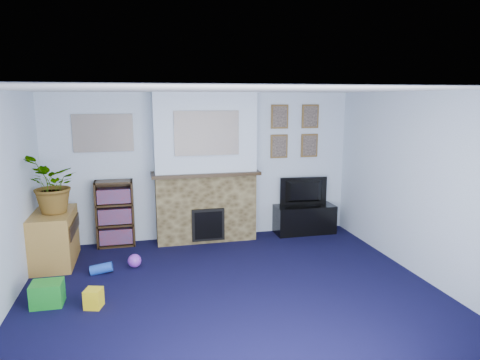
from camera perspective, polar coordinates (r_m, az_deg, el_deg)
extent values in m
cube|color=black|center=(5.31, -0.96, -14.94)|extent=(5.00, 4.50, 0.01)
cube|color=white|center=(4.78, -1.06, 11.91)|extent=(5.00, 4.50, 0.01)
cube|color=silver|center=(7.08, -4.90, 1.83)|extent=(5.00, 0.04, 2.40)
cube|color=silver|center=(2.85, 8.90, -12.34)|extent=(5.00, 0.04, 2.40)
cube|color=silver|center=(5.95, 23.22, -0.79)|extent=(0.04, 4.50, 2.40)
cube|color=brown|center=(7.02, -4.57, -3.67)|extent=(1.60, 0.40, 1.10)
cube|color=brown|center=(6.82, -4.72, 6.13)|extent=(1.60, 0.40, 1.30)
cube|color=brown|center=(6.87, -4.60, 0.91)|extent=(1.72, 0.50, 0.05)
cube|color=brown|center=(6.89, -4.27, -5.95)|extent=(0.52, 0.08, 0.52)
cube|color=brown|center=(6.85, -4.22, -6.05)|extent=(0.44, 0.02, 0.44)
cube|color=gray|center=(6.60, -4.44, 6.24)|extent=(1.00, 0.03, 0.68)
cube|color=gray|center=(6.95, -17.78, 5.99)|extent=(0.90, 0.03, 0.58)
cube|color=brown|center=(7.28, 5.30, 8.40)|extent=(0.30, 0.03, 0.40)
cube|color=brown|center=(7.48, 9.34, 8.37)|extent=(0.30, 0.03, 0.40)
cube|color=brown|center=(7.32, 5.23, 4.49)|extent=(0.30, 0.03, 0.40)
cube|color=brown|center=(7.52, 9.22, 4.56)|extent=(0.30, 0.03, 0.40)
cube|color=black|center=(7.53, 8.58, -5.31)|extent=(1.03, 0.43, 0.49)
imported|color=black|center=(7.43, 8.63, -1.56)|extent=(0.83, 0.18, 0.48)
cube|color=black|center=(7.14, -16.26, -4.04)|extent=(0.58, 0.02, 1.05)
cube|color=black|center=(7.04, -18.55, -4.40)|extent=(0.03, 0.28, 1.05)
cube|color=black|center=(7.01, -14.06, -4.22)|extent=(0.03, 0.28, 1.05)
cube|color=black|center=(7.16, -16.09, -8.25)|extent=(0.56, 0.28, 0.03)
cube|color=black|center=(7.06, -16.23, -5.68)|extent=(0.56, 0.28, 0.03)
cube|color=black|center=(6.98, -16.37, -3.08)|extent=(0.56, 0.28, 0.03)
cube|color=black|center=(6.90, -16.53, -0.22)|extent=(0.56, 0.28, 0.03)
cube|color=black|center=(7.11, -16.16, -7.10)|extent=(0.50, 0.22, 0.24)
cube|color=black|center=(7.01, -16.30, -4.53)|extent=(0.50, 0.22, 0.24)
cube|color=black|center=(6.94, -16.44, -1.98)|extent=(0.50, 0.22, 0.22)
cube|color=olive|center=(6.62, -23.50, -7.30)|extent=(0.53, 0.96, 0.75)
imported|color=#26661E|center=(6.37, -23.69, -0.56)|extent=(0.66, 0.75, 0.81)
cube|color=gold|center=(6.83, -4.83, 1.66)|extent=(0.11, 0.07, 0.15)
cylinder|color=#B2BFC6|center=(6.89, -1.69, 1.87)|extent=(0.06, 0.06, 0.18)
sphere|color=gray|center=(6.77, -9.70, 1.42)|extent=(0.14, 0.14, 0.14)
cylinder|color=yellow|center=(6.97, 1.07, 1.81)|extent=(0.06, 0.06, 0.12)
cube|color=#198C26|center=(5.46, -24.31, -13.61)|extent=(0.34, 0.28, 0.27)
sphere|color=purple|center=(6.20, -13.88, -10.44)|extent=(0.19, 0.19, 0.19)
cube|color=yellow|center=(5.23, -18.94, -14.68)|extent=(0.22, 0.22, 0.22)
cylinder|color=blue|center=(6.12, -17.99, -11.18)|extent=(0.30, 0.13, 0.17)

